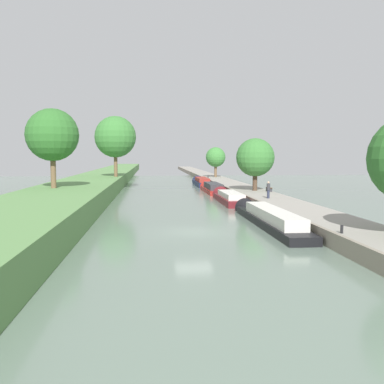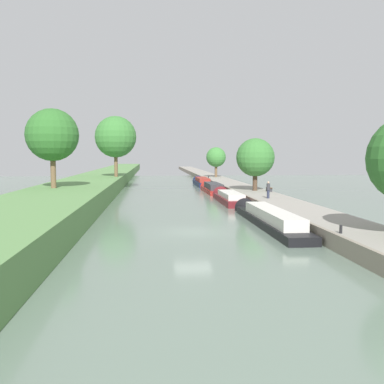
{
  "view_description": "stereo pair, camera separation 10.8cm",
  "coord_description": "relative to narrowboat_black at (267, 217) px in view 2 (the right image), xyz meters",
  "views": [
    {
      "loc": [
        -2.81,
        -28.78,
        5.15
      ],
      "look_at": [
        1.72,
        19.7,
        1.0
      ],
      "focal_mm": 40.87,
      "sensor_mm": 36.0,
      "label": 1
    },
    {
      "loc": [
        -2.7,
        -28.79,
        5.15
      ],
      "look_at": [
        1.72,
        19.7,
        1.0
      ],
      "focal_mm": 40.87,
      "sensor_mm": 36.0,
      "label": 2
    }
  ],
  "objects": [
    {
      "name": "park_bench",
      "position": [
        5.08,
        18.14,
        0.72
      ],
      "size": [
        0.44,
        1.5,
        0.47
      ],
      "color": "#333338",
      "rests_on": "right_towpath"
    },
    {
      "name": "tree_rightbank_midnear",
      "position": [
        3.73,
        19.53,
        4.3
      ],
      "size": [
        4.53,
        4.53,
        6.21
      ],
      "color": "#4C3828",
      "rests_on": "right_towpath"
    },
    {
      "name": "narrowboat_maroon",
      "position": [
        -0.15,
        15.69,
        -0.04
      ],
      "size": [
        2.11,
        11.33,
        2.01
      ],
      "color": "maroon",
      "rests_on": "ground_plane"
    },
    {
      "name": "person_walking",
      "position": [
        2.84,
        10.27,
        1.25
      ],
      "size": [
        0.34,
        0.34,
        1.66
      ],
      "color": "#282D42",
      "rests_on": "right_towpath"
    },
    {
      "name": "ground_plane",
      "position": [
        -5.75,
        -2.58,
        -0.53
      ],
      "size": [
        160.0,
        160.0,
        0.0
      ],
      "primitive_type": "plane",
      "color": "slate"
    },
    {
      "name": "narrowboat_navy",
      "position": [
        -0.16,
        41.79,
        0.04
      ],
      "size": [
        2.07,
        12.08,
        1.98
      ],
      "color": "#141E42",
      "rests_on": "ground_plane"
    },
    {
      "name": "mooring_bollard_near",
      "position": [
        1.72,
        -8.81,
        0.6
      ],
      "size": [
        0.16,
        0.16,
        0.45
      ],
      "color": "black",
      "rests_on": "right_towpath"
    },
    {
      "name": "tree_leftbank_upstream",
      "position": [
        -13.78,
        34.04,
        7.25
      ],
      "size": [
        6.08,
        6.08,
        8.92
      ],
      "color": "brown",
      "rests_on": "left_grassy_bank"
    },
    {
      "name": "right_towpath",
      "position": [
        3.47,
        -2.58,
        -0.08
      ],
      "size": [
        4.11,
        260.0,
        0.91
      ],
      "color": "gray",
      "rests_on": "ground_plane"
    },
    {
      "name": "narrowboat_black",
      "position": [
        0.0,
        0.0,
        0.0
      ],
      "size": [
        1.92,
        16.05,
        1.94
      ],
      "color": "black",
      "rests_on": "ground_plane"
    },
    {
      "name": "narrowboat_red",
      "position": [
        -0.15,
        28.83,
        -0.02
      ],
      "size": [
        2.13,
        11.81,
        2.05
      ],
      "color": "maroon",
      "rests_on": "ground_plane"
    },
    {
      "name": "mooring_bollard_far",
      "position": [
        1.72,
        47.19,
        0.6
      ],
      "size": [
        0.16,
        0.16,
        0.45
      ],
      "color": "black",
      "rests_on": "right_towpath"
    },
    {
      "name": "left_grassy_bank",
      "position": [
        -16.81,
        -2.58,
        0.43
      ],
      "size": [
        7.81,
        260.0,
        1.92
      ],
      "color": "#5B894C",
      "rests_on": "ground_plane"
    },
    {
      "name": "stone_quay",
      "position": [
        1.29,
        -2.58,
        -0.05
      ],
      "size": [
        0.25,
        260.0,
        0.96
      ],
      "color": "gray",
      "rests_on": "ground_plane"
    },
    {
      "name": "tree_rightbank_midfar",
      "position": [
        3.75,
        51.64,
        4.17
      ],
      "size": [
        3.77,
        3.77,
        5.71
      ],
      "color": "brown",
      "rests_on": "right_towpath"
    },
    {
      "name": "tree_leftbank_downstream",
      "position": [
        -18.04,
        12.12,
        6.52
      ],
      "size": [
        5.07,
        5.07,
        7.69
      ],
      "color": "brown",
      "rests_on": "left_grassy_bank"
    }
  ]
}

